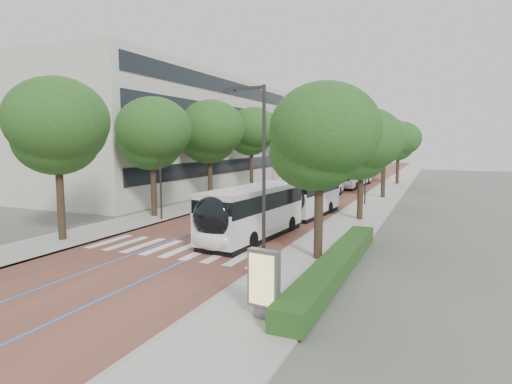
# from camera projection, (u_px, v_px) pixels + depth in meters

# --- Properties ---
(ground) EXTENTS (160.00, 160.00, 0.00)m
(ground) POSITION_uv_depth(u_px,v_px,m) (167.00, 254.00, 22.74)
(ground) COLOR #51544C
(ground) RESTS_ON ground
(road) EXTENTS (11.00, 140.00, 0.02)m
(road) POSITION_uv_depth(u_px,v_px,m) (336.00, 185.00, 59.21)
(road) COLOR brown
(road) RESTS_ON ground
(sidewalk_left) EXTENTS (4.00, 140.00, 0.12)m
(sidewalk_left) POSITION_uv_depth(u_px,v_px,m) (285.00, 182.00, 62.15)
(sidewalk_left) COLOR #999590
(sidewalk_left) RESTS_ON ground
(sidewalk_right) EXTENTS (4.00, 140.00, 0.12)m
(sidewalk_right) POSITION_uv_depth(u_px,v_px,m) (392.00, 187.00, 56.25)
(sidewalk_right) COLOR #999590
(sidewalk_right) RESTS_ON ground
(kerb_left) EXTENTS (0.20, 140.00, 0.14)m
(kerb_left) POSITION_uv_depth(u_px,v_px,m) (297.00, 183.00, 61.41)
(kerb_left) COLOR gray
(kerb_left) RESTS_ON ground
(kerb_right) EXTENTS (0.20, 140.00, 0.14)m
(kerb_right) POSITION_uv_depth(u_px,v_px,m) (378.00, 186.00, 57.00)
(kerb_right) COLOR gray
(kerb_right) RESTS_ON ground
(zebra_crossing) EXTENTS (10.55, 3.60, 0.01)m
(zebra_crossing) POSITION_uv_depth(u_px,v_px,m) (181.00, 250.00, 23.57)
(zebra_crossing) COLOR silver
(zebra_crossing) RESTS_ON ground
(lane_line_left) EXTENTS (0.12, 126.00, 0.01)m
(lane_line_left) POSITION_uv_depth(u_px,v_px,m) (325.00, 184.00, 59.84)
(lane_line_left) COLOR blue
(lane_line_left) RESTS_ON road
(lane_line_right) EXTENTS (0.12, 126.00, 0.01)m
(lane_line_right) POSITION_uv_depth(u_px,v_px,m) (348.00, 185.00, 58.58)
(lane_line_right) COLOR blue
(lane_line_right) RESTS_ON road
(office_building) EXTENTS (18.11, 40.00, 14.00)m
(office_building) POSITION_uv_depth(u_px,v_px,m) (167.00, 133.00, 55.11)
(office_building) COLOR #B0AEA3
(office_building) RESTS_ON ground
(hedge) EXTENTS (1.20, 14.00, 0.80)m
(hedge) POSITION_uv_depth(u_px,v_px,m) (337.00, 264.00, 19.09)
(hedge) COLOR #174116
(hedge) RESTS_ON sidewalk_right
(streetlight_near) EXTENTS (1.82, 0.20, 8.00)m
(streetlight_near) POSITION_uv_depth(u_px,v_px,m) (260.00, 170.00, 16.83)
(streetlight_near) COLOR #29282B
(streetlight_near) RESTS_ON sidewalk_right
(streetlight_far) EXTENTS (1.82, 0.20, 8.00)m
(streetlight_far) POSITION_uv_depth(u_px,v_px,m) (364.00, 154.00, 39.63)
(streetlight_far) COLOR #29282B
(streetlight_far) RESTS_ON sidewalk_right
(lamp_post_left) EXTENTS (0.14, 0.14, 8.00)m
(lamp_post_left) POSITION_uv_depth(u_px,v_px,m) (160.00, 166.00, 31.95)
(lamp_post_left) COLOR #29282B
(lamp_post_left) RESTS_ON sidewalk_left
(trees_left) EXTENTS (6.38, 60.68, 10.04)m
(trees_left) POSITION_uv_depth(u_px,v_px,m) (235.00, 134.00, 46.46)
(trees_left) COLOR black
(trees_left) RESTS_ON ground
(trees_right) EXTENTS (5.51, 47.44, 8.21)m
(trees_right) POSITION_uv_depth(u_px,v_px,m) (376.00, 144.00, 38.89)
(trees_right) COLOR black
(trees_right) RESTS_ON ground
(lead_bus) EXTENTS (4.04, 18.54, 3.20)m
(lead_bus) POSITION_uv_depth(u_px,v_px,m) (280.00, 204.00, 29.53)
(lead_bus) COLOR black
(lead_bus) RESTS_ON ground
(bus_queued_0) EXTENTS (3.15, 12.51, 3.20)m
(bus_queued_0) POSITION_uv_depth(u_px,v_px,m) (322.00, 184.00, 44.08)
(bus_queued_0) COLOR silver
(bus_queued_0) RESTS_ON ground
(bus_queued_1) EXTENTS (3.08, 12.50, 3.20)m
(bus_queued_1) POSITION_uv_depth(u_px,v_px,m) (353.00, 175.00, 56.39)
(bus_queued_1) COLOR silver
(bus_queued_1) RESTS_ON ground
(bus_queued_2) EXTENTS (3.18, 12.51, 3.20)m
(bus_queued_2) POSITION_uv_depth(u_px,v_px,m) (363.00, 169.00, 68.27)
(bus_queued_2) COLOR silver
(bus_queued_2) RESTS_ON ground
(ad_panel) EXTENTS (1.14, 0.49, 2.30)m
(ad_panel) POSITION_uv_depth(u_px,v_px,m) (264.00, 282.00, 14.11)
(ad_panel) COLOR #59595B
(ad_panel) RESTS_ON sidewalk_right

